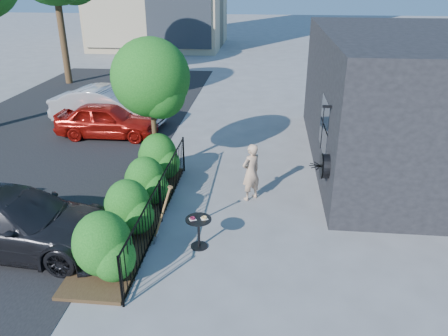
# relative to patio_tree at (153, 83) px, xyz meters

# --- Properties ---
(ground) EXTENTS (120.00, 120.00, 0.00)m
(ground) POSITION_rel_patio_tree_xyz_m (2.24, -2.76, -2.76)
(ground) COLOR gray
(ground) RESTS_ON ground
(shop_building) EXTENTS (6.22, 9.00, 4.00)m
(shop_building) POSITION_rel_patio_tree_xyz_m (7.73, 1.74, -0.76)
(shop_building) COLOR black
(shop_building) RESTS_ON ground
(fence) EXTENTS (0.05, 6.05, 1.10)m
(fence) POSITION_rel_patio_tree_xyz_m (0.74, -2.76, -2.20)
(fence) COLOR black
(fence) RESTS_ON ground
(planting_bed) EXTENTS (1.30, 6.00, 0.08)m
(planting_bed) POSITION_rel_patio_tree_xyz_m (0.04, -2.76, -2.72)
(planting_bed) COLOR #382616
(planting_bed) RESTS_ON ground
(shrubs) EXTENTS (1.10, 5.60, 1.24)m
(shrubs) POSITION_rel_patio_tree_xyz_m (0.14, -2.66, -2.06)
(shrubs) COLOR #125215
(shrubs) RESTS_ON ground
(patio_tree) EXTENTS (2.20, 2.20, 3.94)m
(patio_tree) POSITION_rel_patio_tree_xyz_m (0.00, 0.00, 0.00)
(patio_tree) COLOR #3F2B19
(patio_tree) RESTS_ON ground
(street) EXTENTS (9.00, 30.00, 0.01)m
(street) POSITION_rel_patio_tree_xyz_m (-4.76, 0.24, -2.76)
(street) COLOR black
(street) RESTS_ON ground
(cafe_table) EXTENTS (0.57, 0.57, 0.76)m
(cafe_table) POSITION_rel_patio_tree_xyz_m (1.81, -3.74, -2.27)
(cafe_table) COLOR black
(cafe_table) RESTS_ON ground
(woman) EXTENTS (0.67, 0.66, 1.56)m
(woman) POSITION_rel_patio_tree_xyz_m (2.83, -1.36, -1.98)
(woman) COLOR tan
(woman) RESTS_ON ground
(shovel) EXTENTS (0.50, 0.19, 1.46)m
(shovel) POSITION_rel_patio_tree_xyz_m (0.98, -3.66, -2.12)
(shovel) COLOR brown
(shovel) RESTS_ON ground
(car_red) EXTENTS (3.71, 1.50, 1.26)m
(car_red) POSITION_rel_patio_tree_xyz_m (-2.62, 3.02, -2.13)
(car_red) COLOR #A0130D
(car_red) RESTS_ON ground
(car_silver) EXTENTS (4.68, 2.10, 1.49)m
(car_silver) POSITION_rel_patio_tree_xyz_m (-3.01, 4.40, -2.02)
(car_silver) COLOR #A2A2A6
(car_silver) RESTS_ON ground
(car_darkgrey) EXTENTS (4.70, 2.15, 1.33)m
(car_darkgrey) POSITION_rel_patio_tree_xyz_m (-2.13, -4.15, -2.10)
(car_darkgrey) COLOR black
(car_darkgrey) RESTS_ON ground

